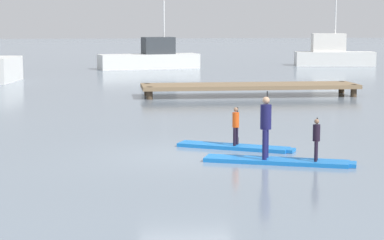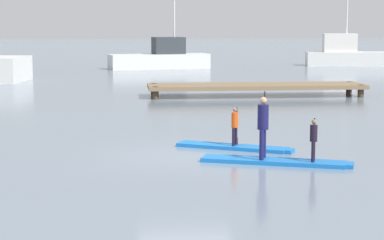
# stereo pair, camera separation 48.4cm
# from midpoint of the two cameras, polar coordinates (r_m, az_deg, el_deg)

# --- Properties ---
(ground_plane) EXTENTS (240.00, 240.00, 0.00)m
(ground_plane) POSITION_cam_midpoint_polar(r_m,az_deg,el_deg) (19.40, 0.26, -2.69)
(ground_plane) COLOR gray
(paddleboard_near) EXTENTS (3.11, 1.98, 0.10)m
(paddleboard_near) POSITION_cam_midpoint_polar(r_m,az_deg,el_deg) (20.33, 3.96, -2.09)
(paddleboard_near) COLOR blue
(paddleboard_near) RESTS_ON ground
(paddler_child_solo) EXTENTS (0.25, 0.34, 1.04)m
(paddler_child_solo) POSITION_cam_midpoint_polar(r_m,az_deg,el_deg) (20.24, 4.00, -0.33)
(paddler_child_solo) COLOR black
(paddler_child_solo) RESTS_ON paddleboard_near
(paddleboard_far) EXTENTS (3.67, 1.88, 0.10)m
(paddleboard_far) POSITION_cam_midpoint_polar(r_m,az_deg,el_deg) (18.39, 7.23, -3.18)
(paddleboard_far) COLOR blue
(paddleboard_far) RESTS_ON ground
(paddler_adult) EXTENTS (0.35, 0.47, 1.65)m
(paddler_adult) POSITION_cam_midpoint_polar(r_m,az_deg,el_deg) (18.29, 6.23, -0.26)
(paddler_adult) COLOR #19194C
(paddler_adult) RESTS_ON paddleboard_far
(paddler_child_front) EXTENTS (0.23, 0.36, 1.04)m
(paddler_child_front) POSITION_cam_midpoint_polar(r_m,az_deg,el_deg) (18.19, 10.07, -1.37)
(paddler_child_front) COLOR black
(paddler_child_front) RESTS_ON paddleboard_far
(fishing_boat_green_midground) EXTENTS (7.39, 3.40, 4.85)m
(fishing_boat_green_midground) POSITION_cam_midpoint_polar(r_m,az_deg,el_deg) (53.48, -2.13, 4.78)
(fishing_boat_green_midground) COLOR silver
(fishing_boat_green_midground) RESTS_ON ground
(motor_boat_small_navy) EXTENTS (6.13, 2.48, 6.18)m
(motor_boat_small_navy) POSITION_cam_midpoint_polar(r_m,az_deg,el_deg) (57.72, 11.82, 4.98)
(motor_boat_small_navy) COLOR silver
(motor_boat_small_navy) RESTS_ON ground
(floating_dock) EXTENTS (9.93, 2.35, 0.55)m
(floating_dock) POSITION_cam_midpoint_polar(r_m,az_deg,el_deg) (34.31, 5.34, 2.59)
(floating_dock) COLOR #846B4C
(floating_dock) RESTS_ON ground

